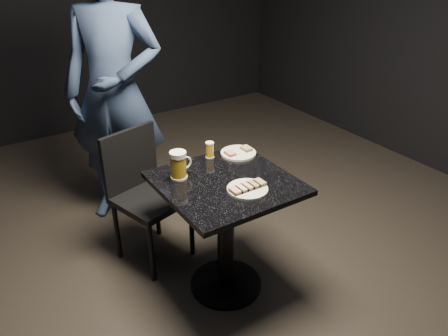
# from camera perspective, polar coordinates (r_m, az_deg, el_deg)

# --- Properties ---
(floor) EXTENTS (6.00, 6.00, 0.00)m
(floor) POSITION_cam_1_polar(r_m,az_deg,el_deg) (2.83, 0.23, -15.03)
(floor) COLOR black
(floor) RESTS_ON ground
(plate_large) EXTENTS (0.22, 0.22, 0.01)m
(plate_large) POSITION_cam_1_polar(r_m,az_deg,el_deg) (2.29, 3.08, -2.79)
(plate_large) COLOR silver
(plate_large) RESTS_ON table
(plate_small) EXTENTS (0.22, 0.22, 0.01)m
(plate_small) POSITION_cam_1_polar(r_m,az_deg,el_deg) (2.68, 1.89, 1.95)
(plate_small) COLOR white
(plate_small) RESTS_ON table
(patron) EXTENTS (0.85, 0.82, 1.96)m
(patron) POSITION_cam_1_polar(r_m,az_deg,el_deg) (3.16, -14.13, 9.53)
(patron) COLOR navy
(patron) RESTS_ON floor
(table) EXTENTS (0.70, 0.70, 0.75)m
(table) POSITION_cam_1_polar(r_m,az_deg,el_deg) (2.51, 0.25, -6.49)
(table) COLOR black
(table) RESTS_ON floor
(beer_mug) EXTENTS (0.13, 0.09, 0.16)m
(beer_mug) POSITION_cam_1_polar(r_m,az_deg,el_deg) (2.39, -5.93, 0.42)
(beer_mug) COLOR silver
(beer_mug) RESTS_ON table
(beer_tumbler) EXTENTS (0.05, 0.05, 0.10)m
(beer_tumbler) POSITION_cam_1_polar(r_m,az_deg,el_deg) (2.62, -1.86, 2.38)
(beer_tumbler) COLOR silver
(beer_tumbler) RESTS_ON table
(chair) EXTENTS (0.51, 0.51, 0.87)m
(chair) POSITION_cam_1_polar(r_m,az_deg,el_deg) (2.85, -10.40, -2.65)
(chair) COLOR black
(chair) RESTS_ON floor
(canapes_on_plate_large) EXTENTS (0.20, 0.07, 0.02)m
(canapes_on_plate_large) POSITION_cam_1_polar(r_m,az_deg,el_deg) (2.29, 3.09, -2.44)
(canapes_on_plate_large) COLOR #4C3521
(canapes_on_plate_large) RESTS_ON plate_large
(canapes_on_plate_small) EXTENTS (0.17, 0.07, 0.02)m
(canapes_on_plate_small) POSITION_cam_1_polar(r_m,az_deg,el_deg) (2.67, 1.89, 2.27)
(canapes_on_plate_small) COLOR #4C3521
(canapes_on_plate_small) RESTS_ON plate_small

